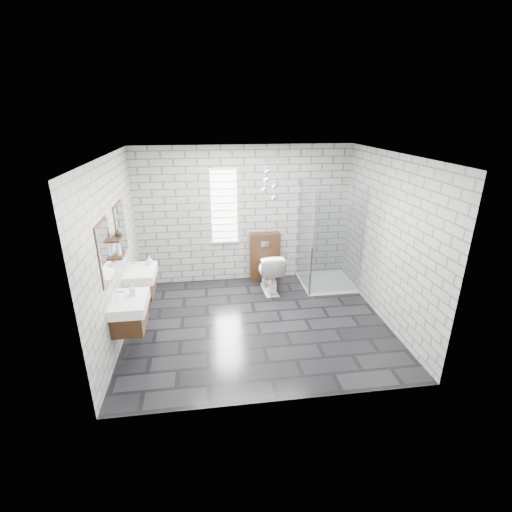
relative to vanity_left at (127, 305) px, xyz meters
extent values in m
cube|color=black|center=(1.91, 0.51, -0.77)|extent=(4.20, 3.60, 0.02)
cube|color=white|center=(1.91, 0.51, 1.95)|extent=(4.20, 3.60, 0.02)
cube|color=#969691|center=(1.91, 2.32, 0.59)|extent=(4.20, 0.02, 2.70)
cube|color=#969691|center=(1.91, -1.30, 0.59)|extent=(4.20, 0.02, 2.70)
cube|color=#969691|center=(-0.20, 0.51, 0.59)|extent=(0.02, 3.60, 2.70)
cube|color=#969691|center=(4.02, 0.51, 0.59)|extent=(0.02, 3.60, 2.70)
cube|color=#392211|center=(0.02, 0.00, -0.21)|extent=(0.42, 0.62, 0.30)
cube|color=silver|center=(0.22, 0.00, -0.18)|extent=(0.02, 0.35, 0.01)
cube|color=white|center=(0.04, 0.00, 0.02)|extent=(0.47, 0.70, 0.15)
cylinder|color=silver|center=(-0.11, 0.00, 0.15)|extent=(0.04, 0.04, 0.12)
cylinder|color=silver|center=(-0.06, 0.00, 0.20)|extent=(0.10, 0.02, 0.02)
cube|color=white|center=(-0.17, 0.00, 0.79)|extent=(0.03, 0.55, 0.80)
cube|color=#392211|center=(-0.19, 0.00, 0.79)|extent=(0.01, 0.59, 0.84)
cube|color=#392211|center=(0.02, 1.03, -0.21)|extent=(0.42, 0.62, 0.30)
cube|color=silver|center=(0.22, 1.03, -0.18)|extent=(0.02, 0.35, 0.01)
cube|color=white|center=(0.04, 1.03, 0.02)|extent=(0.47, 0.70, 0.15)
cylinder|color=silver|center=(-0.11, 1.03, 0.15)|extent=(0.04, 0.04, 0.12)
cylinder|color=silver|center=(-0.06, 1.03, 0.20)|extent=(0.10, 0.02, 0.02)
cube|color=white|center=(-0.17, 1.03, 0.79)|extent=(0.03, 0.55, 0.80)
cube|color=#392211|center=(-0.19, 1.03, 0.79)|extent=(0.01, 0.59, 0.84)
cube|color=#392211|center=(-0.12, 0.46, 0.56)|extent=(0.14, 0.30, 0.03)
cube|color=#392211|center=(-0.12, 0.46, 0.82)|extent=(0.14, 0.30, 0.03)
cube|color=white|center=(1.51, 2.29, 0.79)|extent=(0.50, 0.02, 1.40)
cube|color=white|center=(1.51, 2.28, 1.51)|extent=(0.56, 0.04, 0.04)
cube|color=white|center=(1.51, 2.28, 0.07)|extent=(0.56, 0.04, 0.04)
cube|color=white|center=(1.51, 2.27, 0.16)|extent=(0.48, 0.01, 0.02)
cube|color=white|center=(1.51, 2.27, 0.30)|extent=(0.48, 0.01, 0.02)
cube|color=white|center=(1.51, 2.27, 0.44)|extent=(0.48, 0.01, 0.02)
cube|color=white|center=(1.51, 2.27, 0.58)|extent=(0.48, 0.01, 0.02)
cube|color=white|center=(1.51, 2.27, 0.72)|extent=(0.48, 0.01, 0.02)
cube|color=white|center=(1.51, 2.27, 0.86)|extent=(0.48, 0.01, 0.02)
cube|color=white|center=(1.51, 2.27, 1.00)|extent=(0.48, 0.01, 0.02)
cube|color=white|center=(1.51, 2.27, 1.14)|extent=(0.48, 0.01, 0.02)
cube|color=white|center=(1.51, 2.27, 1.28)|extent=(0.48, 0.01, 0.03)
cube|color=white|center=(1.51, 2.27, 1.42)|extent=(0.48, 0.01, 0.03)
cube|color=#392211|center=(2.30, 2.21, -0.26)|extent=(0.60, 0.20, 1.00)
cube|color=silver|center=(2.30, 2.10, 0.04)|extent=(0.18, 0.01, 0.12)
cube|color=white|center=(3.51, 1.81, -0.73)|extent=(1.00, 1.00, 0.06)
cube|color=silver|center=(3.51, 1.32, 0.27)|extent=(1.00, 0.01, 2.00)
cube|color=silver|center=(3.02, 1.81, 0.27)|extent=(0.01, 1.00, 2.00)
cube|color=silver|center=(3.02, 1.32, 0.27)|extent=(0.03, 0.03, 2.00)
cube|color=silver|center=(3.99, 1.32, 0.27)|extent=(0.03, 0.03, 2.00)
cylinder|color=silver|center=(3.95, 2.01, 0.34)|extent=(0.02, 0.02, 1.80)
cylinder|color=silver|center=(3.87, 2.01, 1.26)|extent=(0.14, 0.14, 0.02)
sphere|color=silver|center=(2.25, 1.77, 1.38)|extent=(0.09, 0.09, 0.09)
cylinder|color=silver|center=(2.25, 1.77, 1.68)|extent=(0.01, 0.01, 0.52)
sphere|color=silver|center=(2.40, 1.86, 1.04)|extent=(0.09, 0.09, 0.09)
cylinder|color=silver|center=(2.40, 1.86, 1.51)|extent=(0.01, 0.01, 0.86)
sphere|color=silver|center=(2.29, 1.94, 1.51)|extent=(0.09, 0.09, 0.09)
cylinder|color=silver|center=(2.29, 1.94, 1.75)|extent=(0.01, 0.01, 0.39)
sphere|color=silver|center=(2.23, 1.88, 1.19)|extent=(0.09, 0.09, 0.09)
cylinder|color=silver|center=(2.23, 1.88, 1.59)|extent=(0.01, 0.01, 0.70)
sphere|color=silver|center=(2.42, 1.93, 1.23)|extent=(0.09, 0.09, 0.09)
cylinder|color=silver|center=(2.42, 1.93, 1.61)|extent=(0.01, 0.01, 0.67)
imported|color=white|center=(2.30, 1.67, -0.36)|extent=(0.49, 0.80, 0.79)
imported|color=#B2B2B2|center=(0.08, 0.10, 0.18)|extent=(0.08, 0.08, 0.17)
imported|color=#B2B2B2|center=(0.17, 1.23, 0.17)|extent=(0.15, 0.15, 0.14)
imported|color=#B2B2B2|center=(-0.11, 0.44, 0.68)|extent=(0.09, 0.09, 0.20)
imported|color=#B2B2B2|center=(-0.11, 0.53, 0.89)|extent=(0.13, 0.13, 0.10)
camera|label=1|loc=(1.15, -4.76, 2.50)|focal=26.00mm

